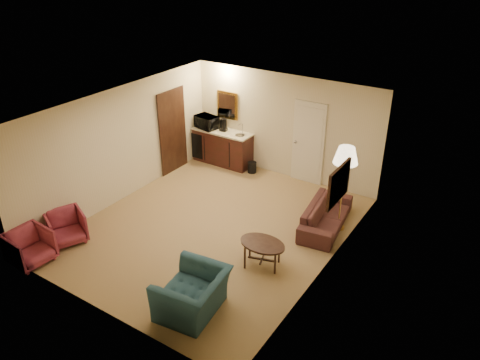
# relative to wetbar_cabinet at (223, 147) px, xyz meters

# --- Properties ---
(ground) EXTENTS (6.00, 6.00, 0.00)m
(ground) POSITION_rel_wetbar_cabinet_xyz_m (1.65, -2.72, -0.46)
(ground) COLOR #93714B
(ground) RESTS_ON ground
(room_walls) EXTENTS (5.02, 6.01, 2.61)m
(room_walls) POSITION_rel_wetbar_cabinet_xyz_m (1.55, -1.95, 1.26)
(room_walls) COLOR beige
(room_walls) RESTS_ON ground
(wetbar_cabinet) EXTENTS (1.64, 0.58, 0.92)m
(wetbar_cabinet) POSITION_rel_wetbar_cabinet_xyz_m (0.00, 0.00, 0.00)
(wetbar_cabinet) COLOR #3C1413
(wetbar_cabinet) RESTS_ON ground
(sofa) EXTENTS (0.77, 1.87, 0.71)m
(sofa) POSITION_rel_wetbar_cabinet_xyz_m (3.60, -1.42, -0.11)
(sofa) COLOR black
(sofa) RESTS_ON ground
(teal_armchair) EXTENTS (0.85, 1.18, 0.96)m
(teal_armchair) POSITION_rel_wetbar_cabinet_xyz_m (2.83, -4.92, 0.02)
(teal_armchair) COLOR #224855
(teal_armchair) RESTS_ON ground
(rose_chair_near) EXTENTS (0.87, 0.89, 0.70)m
(rose_chair_near) POSITION_rel_wetbar_cabinet_xyz_m (-0.50, -4.71, -0.11)
(rose_chair_near) COLOR #9C3349
(rose_chair_near) RESTS_ON ground
(rose_chair_far) EXTENTS (0.71, 0.75, 0.73)m
(rose_chair_far) POSITION_rel_wetbar_cabinet_xyz_m (-0.50, -5.52, -0.10)
(rose_chair_far) COLOR #9C3349
(rose_chair_far) RESTS_ON ground
(coffee_table) EXTENTS (1.00, 0.81, 0.50)m
(coffee_table) POSITION_rel_wetbar_cabinet_xyz_m (3.15, -3.28, -0.21)
(coffee_table) COLOR #321D10
(coffee_table) RESTS_ON ground
(floor_lamp) EXTENTS (0.64, 0.64, 1.84)m
(floor_lamp) POSITION_rel_wetbar_cabinet_xyz_m (3.85, -1.32, 0.46)
(floor_lamp) COLOR gold
(floor_lamp) RESTS_ON ground
(waste_bin) EXTENTS (0.29, 0.29, 0.28)m
(waste_bin) POSITION_rel_wetbar_cabinet_xyz_m (0.96, -0.07, -0.32)
(waste_bin) COLOR black
(waste_bin) RESTS_ON ground
(microwave) EXTENTS (0.66, 0.44, 0.41)m
(microwave) POSITION_rel_wetbar_cabinet_xyz_m (-0.47, -0.06, 0.67)
(microwave) COLOR black
(microwave) RESTS_ON wetbar_cabinet
(coffee_maker) EXTENTS (0.19, 0.19, 0.32)m
(coffee_maker) POSITION_rel_wetbar_cabinet_xyz_m (0.02, 0.02, 0.62)
(coffee_maker) COLOR black
(coffee_maker) RESTS_ON wetbar_cabinet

